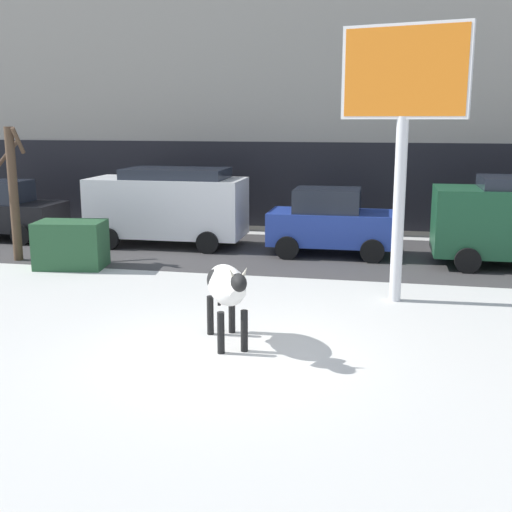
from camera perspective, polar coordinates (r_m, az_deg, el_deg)
The scene contains 9 objects.
ground_plane at distance 10.58m, azimuth -2.40°, elevation -8.78°, with size 120.00×120.00×0.00m, color silver.
road_strip at distance 18.32m, azimuth 3.84°, elevation 0.20°, with size 60.00×5.60×0.01m, color #423F3F.
building_facade at distance 24.47m, azimuth 6.27°, elevation 18.38°, with size 44.00×6.10×13.00m.
cow_holstein at distance 10.83m, azimuth -2.65°, elevation -2.73°, with size 1.20×1.88×1.54m.
billboard at distance 13.44m, azimuth 12.95°, elevation 14.12°, with size 2.50×0.79×5.56m.
car_white_van at distance 19.49m, azimuth -7.76°, elevation 4.53°, with size 4.62×2.15×2.32m.
car_blue_hatchback at distance 18.13m, azimuth 6.64°, elevation 2.99°, with size 3.52×1.95×1.86m.
bare_tree_left_lot at distance 18.37m, azimuth -20.66°, elevation 5.46°, with size 1.09×1.05×3.55m.
dumpster at distance 17.18m, azimuth -16.00°, elevation 0.98°, with size 1.70×1.10×1.20m, color #285633.
Camera 1 is at (2.44, -9.58, 3.76)m, focal length 45.35 mm.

